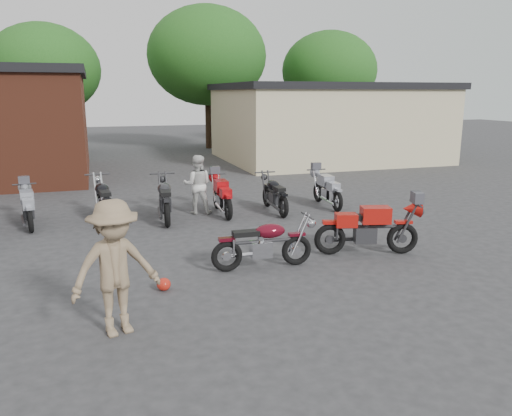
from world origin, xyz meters
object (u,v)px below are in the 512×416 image
object	(u,v)px
person_light	(197,185)
row_bike_6	(327,188)
person_tan	(115,268)
sportbike	(369,226)
row_bike_3	(165,197)
helmet	(164,284)
row_bike_1	(28,205)
row_bike_5	(274,192)
row_bike_2	(103,197)
row_bike_4	(222,194)
vintage_motorcycle	(264,240)

from	to	relation	value
person_light	row_bike_6	size ratio (longest dim) A/B	0.86
person_tan	row_bike_6	distance (m)	9.06
sportbike	row_bike_3	xyz separation A→B (m)	(-3.64, 4.27, 0.01)
helmet	row_bike_1	bearing A→B (deg)	116.65
person_tan	row_bike_5	world-z (taller)	person_tan
helmet	row_bike_2	xyz separation A→B (m)	(-0.85, 5.45, 0.50)
row_bike_3	row_bike_6	xyz separation A→B (m)	(4.81, 0.13, -0.06)
row_bike_1	row_bike_4	size ratio (longest dim) A/B	0.95
vintage_motorcycle	person_light	bearing A→B (deg)	96.06
person_tan	row_bike_6	world-z (taller)	person_tan
row_bike_3	person_tan	bearing A→B (deg)	170.99
row_bike_2	row_bike_4	xyz separation A→B (m)	(3.16, -0.36, -0.05)
vintage_motorcycle	sportbike	bearing A→B (deg)	5.88
row_bike_4	row_bike_5	bearing A→B (deg)	-95.74
row_bike_2	row_bike_4	bearing A→B (deg)	-102.78
helmet	row_bike_4	world-z (taller)	row_bike_4
vintage_motorcycle	helmet	xyz separation A→B (m)	(-2.01, -0.53, -0.45)
vintage_motorcycle	sportbike	size ratio (longest dim) A/B	0.91
person_tan	sportbike	bearing A→B (deg)	5.37
helmet	sportbike	bearing A→B (deg)	8.86
row_bike_3	row_bike_1	bearing A→B (deg)	87.93
person_light	row_bike_5	bearing A→B (deg)	-178.36
sportbike	row_bike_4	distance (m)	4.87
row_bike_1	sportbike	bearing A→B (deg)	-132.64
row_bike_3	row_bike_4	distance (m)	1.61
vintage_motorcycle	row_bike_5	xyz separation A→B (m)	(1.80, 4.38, 0.01)
row_bike_2	row_bike_3	xyz separation A→B (m)	(1.56, -0.51, 0.01)
person_tan	row_bike_1	world-z (taller)	person_tan
vintage_motorcycle	helmet	bearing A→B (deg)	-162.90
sportbike	row_bike_4	bearing A→B (deg)	130.51
helmet	row_bike_5	size ratio (longest dim) A/B	0.12
row_bike_4	person_tan	bearing A→B (deg)	155.42
row_bike_2	row_bike_3	distance (m)	1.64
person_tan	row_bike_3	bearing A→B (deg)	60.13
vintage_motorcycle	row_bike_4	xyz separation A→B (m)	(0.31, 4.57, 0.01)
sportbike	person_light	world-z (taller)	person_light
person_tan	row_bike_1	size ratio (longest dim) A/B	1.04
row_bike_3	sportbike	bearing A→B (deg)	-134.91
helmet	row_bike_3	bearing A→B (deg)	81.73
helmet	row_bike_4	bearing A→B (deg)	65.55
vintage_motorcycle	person_tan	size ratio (longest dim) A/B	1.00
row_bike_1	row_bike_3	world-z (taller)	row_bike_3
row_bike_1	row_bike_5	bearing A→B (deg)	-102.93
row_bike_5	row_bike_6	xyz separation A→B (m)	(1.72, 0.16, -0.01)
person_tan	row_bike_2	xyz separation A→B (m)	(-0.03, 6.83, -0.35)
row_bike_1	person_light	bearing A→B (deg)	-98.82
sportbike	row_bike_2	world-z (taller)	row_bike_2
row_bike_1	row_bike_4	distance (m)	5.01
person_light	row_bike_5	distance (m)	2.19
row_bike_3	row_bike_4	bearing A→B (deg)	-80.07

